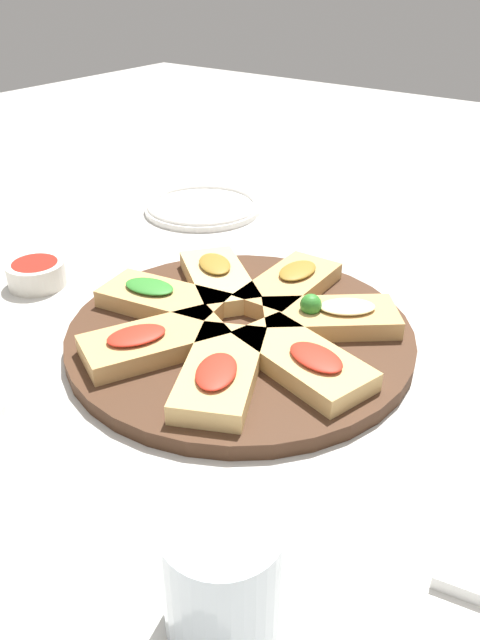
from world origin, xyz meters
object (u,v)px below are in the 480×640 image
Objects in this scene: serving_board at (240,335)px; plate_right at (203,207)px; dipping_bowl at (36,273)px; water_glass at (223,576)px.

plate_right is (0.30, 0.31, -0.00)m from serving_board.
dipping_bowl is at bearing 99.32° from serving_board.
plate_right is at bearing 45.42° from serving_board.
dipping_bowl reaches higher than plate_right.
dipping_bowl reaches higher than serving_board.
dipping_bowl is (0.24, 0.51, -0.03)m from water_glass.
water_glass reaches higher than plate_right.
water_glass reaches higher than dipping_bowl.
serving_board is at bearing -80.68° from dipping_bowl.
dipping_bowl is at bearing 179.62° from plate_right.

